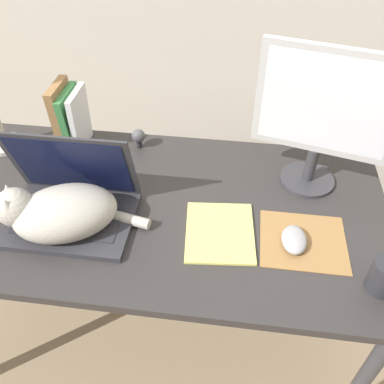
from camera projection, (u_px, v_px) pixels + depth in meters
desk at (156, 220)px, 1.30m from camera, size 1.42×0.72×0.72m
laptop at (71, 203)px, 1.18m from camera, size 0.37×0.26×0.27m
cat at (59, 212)px, 1.12m from camera, size 0.41×0.29×0.16m
external_monitor at (324, 115)px, 1.16m from camera, size 0.39×0.17×0.45m
mousepad at (303, 241)px, 1.14m from camera, size 0.24×0.21×0.00m
computer_mouse at (294, 240)px, 1.12m from camera, size 0.07×0.10×0.03m
book_row at (71, 118)px, 1.40m from camera, size 0.09×0.16×0.24m
notepad at (220, 232)px, 1.16m from camera, size 0.21×0.24×0.01m
webcam at (138, 136)px, 1.43m from camera, size 0.05×0.05×0.07m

